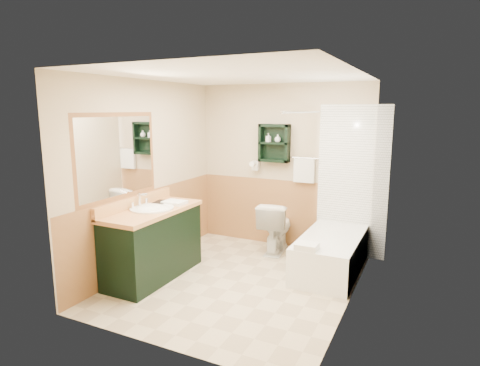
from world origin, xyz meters
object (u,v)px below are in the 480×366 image
at_px(toilet, 276,227).
at_px(vanity_book, 155,194).
at_px(hair_dryer, 256,166).
at_px(soap_bottle_b, 278,139).
at_px(wall_shelf, 274,143).
at_px(soap_bottle_a, 268,140).
at_px(bathtub, 332,253).
at_px(vanity, 153,243).

relative_size(toilet, vanity_book, 3.29).
distance_m(hair_dryer, soap_bottle_b, 0.54).
relative_size(wall_shelf, soap_bottle_a, 4.40).
height_order(hair_dryer, soap_bottle_a, soap_bottle_a).
height_order(bathtub, toilet, toilet).
xyz_separation_m(bathtub, soap_bottle_b, (-0.97, 0.57, 1.38)).
distance_m(wall_shelf, bathtub, 1.76).
bearing_deg(soap_bottle_b, soap_bottle_a, 180.00).
bearing_deg(vanity_book, hair_dryer, 53.95).
distance_m(hair_dryer, vanity_book, 1.67).
bearing_deg(vanity, vanity_book, 121.00).
bearing_deg(soap_bottle_b, vanity_book, -127.83).
xyz_separation_m(toilet, soap_bottle_a, (-0.22, 0.21, 1.23)).
bearing_deg(bathtub, wall_shelf, 150.67).
bearing_deg(vanity_book, vanity, -67.68).
distance_m(vanity, bathtub, 2.24).
distance_m(bathtub, toilet, 0.97).
bearing_deg(bathtub, soap_bottle_a, 152.85).
height_order(wall_shelf, toilet, wall_shelf).
xyz_separation_m(vanity_book, soap_bottle_a, (0.97, 1.44, 0.62)).
relative_size(vanity_book, soap_bottle_b, 1.95).
xyz_separation_m(wall_shelf, bathtub, (1.03, -0.58, -1.32)).
height_order(wall_shelf, bathtub, wall_shelf).
bearing_deg(soap_bottle_b, wall_shelf, 175.00).
relative_size(wall_shelf, vanity, 0.41).
bearing_deg(soap_bottle_b, toilet, -71.75).
height_order(soap_bottle_a, soap_bottle_b, soap_bottle_b).
relative_size(wall_shelf, soap_bottle_b, 4.77).
relative_size(bathtub, vanity_book, 6.67).
bearing_deg(soap_bottle_b, bathtub, -30.54).
bearing_deg(bathtub, hair_dryer, 155.60).
bearing_deg(bathtub, vanity, -149.25).
xyz_separation_m(hair_dryer, vanity, (-0.59, -1.74, -0.77)).
relative_size(hair_dryer, bathtub, 0.16).
height_order(hair_dryer, vanity, hair_dryer).
height_order(bathtub, soap_bottle_a, soap_bottle_a).
relative_size(bathtub, soap_bottle_a, 12.01).
xyz_separation_m(soap_bottle_a, soap_bottle_b, (0.15, 0.00, 0.02)).
relative_size(vanity, vanity_book, 6.01).
bearing_deg(toilet, soap_bottle_b, -78.43).
bearing_deg(toilet, hair_dryer, -36.35).
bearing_deg(wall_shelf, vanity_book, -126.29).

